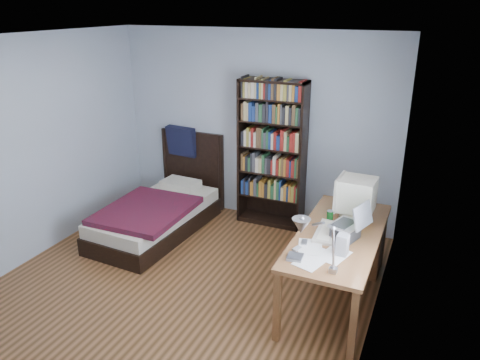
{
  "coord_description": "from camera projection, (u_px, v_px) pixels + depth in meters",
  "views": [
    {
      "loc": [
        2.24,
        -3.47,
        2.79
      ],
      "look_at": [
        0.36,
        0.81,
        1.01
      ],
      "focal_mm": 35.0,
      "sensor_mm": 36.0,
      "label": 1
    }
  ],
  "objects": [
    {
      "name": "room",
      "position": [
        173.0,
        179.0,
        4.35
      ],
      "size": [
        4.2,
        4.24,
        2.5
      ],
      "color": "#4A2F16",
      "rests_on": "ground"
    },
    {
      "name": "desk",
      "position": [
        347.0,
        240.0,
        4.99
      ],
      "size": [
        0.75,
        1.75,
        0.73
      ],
      "color": "brown",
      "rests_on": "floor"
    },
    {
      "name": "crt_monitor",
      "position": [
        355.0,
        195.0,
        4.72
      ],
      "size": [
        0.38,
        0.35,
        0.42
      ],
      "color": "beige",
      "rests_on": "desk"
    },
    {
      "name": "laptop",
      "position": [
        348.0,
        229.0,
        4.31
      ],
      "size": [
        0.38,
        0.36,
        0.37
      ],
      "color": "#2D2D30",
      "rests_on": "desk"
    },
    {
      "name": "desk_lamp",
      "position": [
        307.0,
        231.0,
        3.32
      ],
      "size": [
        0.26,
        0.57,
        0.67
      ],
      "color": "#99999E",
      "rests_on": "desk"
    },
    {
      "name": "keyboard",
      "position": [
        327.0,
        232.0,
        4.44
      ],
      "size": [
        0.21,
        0.49,
        0.05
      ],
      "primitive_type": "cube",
      "rotation": [
        0.0,
        0.07,
        0.05
      ],
      "color": "#B8AF99",
      "rests_on": "desk"
    },
    {
      "name": "speaker",
      "position": [
        342.0,
        245.0,
        4.04
      ],
      "size": [
        0.1,
        0.1,
        0.19
      ],
      "primitive_type": "cube",
      "rotation": [
        0.0,
        0.0,
        -0.06
      ],
      "color": "gray",
      "rests_on": "desk"
    },
    {
      "name": "soda_can",
      "position": [
        330.0,
        216.0,
        4.67
      ],
      "size": [
        0.06,
        0.06,
        0.11
      ],
      "primitive_type": "cylinder",
      "color": "#073A10",
      "rests_on": "desk"
    },
    {
      "name": "mouse",
      "position": [
        345.0,
        222.0,
        4.65
      ],
      "size": [
        0.06,
        0.1,
        0.03
      ],
      "primitive_type": "ellipsoid",
      "color": "silver",
      "rests_on": "desk"
    },
    {
      "name": "phone_silver",
      "position": [
        304.0,
        242.0,
        4.26
      ],
      "size": [
        0.07,
        0.11,
        0.02
      ],
      "primitive_type": "cube",
      "rotation": [
        0.0,
        0.0,
        0.16
      ],
      "color": "#AEADB2",
      "rests_on": "desk"
    },
    {
      "name": "phone_grey",
      "position": [
        297.0,
        249.0,
        4.15
      ],
      "size": [
        0.07,
        0.1,
        0.02
      ],
      "primitive_type": "cube",
      "rotation": [
        0.0,
        0.0,
        -0.32
      ],
      "color": "gray",
      "rests_on": "desk"
    },
    {
      "name": "external_drive",
      "position": [
        295.0,
        257.0,
        4.01
      ],
      "size": [
        0.14,
        0.14,
        0.03
      ],
      "primitive_type": "cube",
      "rotation": [
        0.0,
        0.0,
        0.08
      ],
      "color": "gray",
      "rests_on": "desk"
    },
    {
      "name": "bookshelf",
      "position": [
        272.0,
        154.0,
        6.01
      ],
      "size": [
        0.86,
        0.3,
        1.91
      ],
      "color": "black",
      "rests_on": "floor"
    },
    {
      "name": "bed",
      "position": [
        159.0,
        211.0,
        6.05
      ],
      "size": [
        1.02,
        2.01,
        1.16
      ],
      "color": "black",
      "rests_on": "floor"
    }
  ]
}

